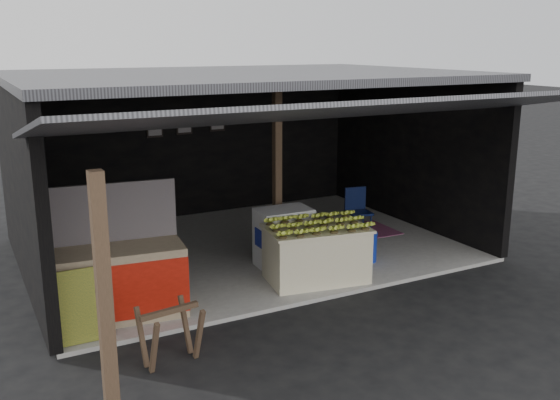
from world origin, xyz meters
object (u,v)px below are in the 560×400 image
banana_table (316,254)px  neighbor_stall (119,279)px  water_barrel (367,248)px  white_crate (284,237)px  plastic_chair (357,207)px  sawhorse (170,329)px

banana_table → neighbor_stall: bearing=-172.6°
banana_table → water_barrel: (1.15, 0.32, -0.18)m
white_crate → plastic_chair: (1.98, 0.85, 0.05)m
neighbor_stall → plastic_chair: 4.95m
sawhorse → white_crate: bearing=30.9°
banana_table → sawhorse: size_ratio=2.32×
white_crate → water_barrel: bearing=-16.6°
plastic_chair → banana_table: bearing=-128.4°
plastic_chair → white_crate: bearing=-146.2°
sawhorse → plastic_chair: (4.50, 2.91, 0.15)m
banana_table → plastic_chair: 2.45m
sawhorse → water_barrel: bearing=14.7°
neighbor_stall → sawhorse: size_ratio=2.48×
banana_table → plastic_chair: size_ratio=1.85×
white_crate → plastic_chair: white_crate is taller
banana_table → neighbor_stall: 2.87m
water_barrel → plastic_chair: (0.69, 1.29, 0.28)m
neighbor_stall → water_barrel: 4.04m
white_crate → neighbor_stall: bearing=-163.9°
banana_table → sawhorse: bearing=-144.8°
white_crate → plastic_chair: 2.15m
sawhorse → water_barrel: sawhorse is taller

